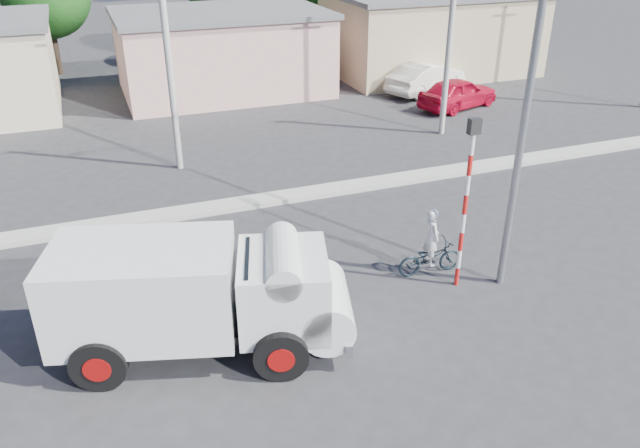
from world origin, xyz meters
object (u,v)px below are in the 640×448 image
object	(u,v)px
car_red	(458,93)
streetlight	(523,91)
traffic_pole	(467,191)
cyclist	(431,247)
car_cream	(426,78)
bicycle	(430,258)
truck	(203,294)

from	to	relation	value
car_red	streetlight	size ratio (longest dim) A/B	0.47
car_red	traffic_pole	world-z (taller)	traffic_pole
cyclist	car_cream	distance (m)	18.00
car_cream	bicycle	bearing A→B (deg)	128.37
truck	streetlight	bearing A→B (deg)	16.20
truck	cyclist	world-z (taller)	truck
car_cream	car_red	xyz separation A→B (m)	(0.06, -2.96, -0.05)
cyclist	car_red	world-z (taller)	cyclist
car_cream	traffic_pole	xyz separation A→B (m)	(-8.38, -16.48, 1.82)
truck	car_red	bearing A→B (deg)	59.17
bicycle	streetlight	xyz separation A→B (m)	(1.31, -1.05, 4.50)
bicycle	truck	bearing A→B (deg)	103.13
streetlight	bicycle	bearing A→B (deg)	141.24
cyclist	car_cream	bearing A→B (deg)	-25.75
cyclist	streetlight	world-z (taller)	streetlight
car_cream	traffic_pole	bearing A→B (deg)	130.50
car_cream	traffic_pole	world-z (taller)	traffic_pole
bicycle	traffic_pole	xyz separation A→B (m)	(0.37, -0.75, 2.14)
cyclist	bicycle	bearing A→B (deg)	0.00
car_cream	streetlight	bearing A→B (deg)	133.54
traffic_pole	car_cream	bearing A→B (deg)	63.04
truck	car_cream	world-z (taller)	truck
truck	streetlight	distance (m)	8.17
truck	streetlight	xyz separation A→B (m)	(7.35, -0.01, 3.56)
car_red	traffic_pole	bearing A→B (deg)	130.37
truck	car_red	distance (m)	20.29
bicycle	car_cream	distance (m)	18.00
traffic_pole	streetlight	xyz separation A→B (m)	(0.94, -0.30, 2.37)
cyclist	traffic_pole	xyz separation A→B (m)	(0.37, -0.75, 1.82)
traffic_pole	streetlight	world-z (taller)	streetlight
bicycle	streetlight	distance (m)	4.81
cyclist	car_cream	xyz separation A→B (m)	(8.75, 15.73, -0.01)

